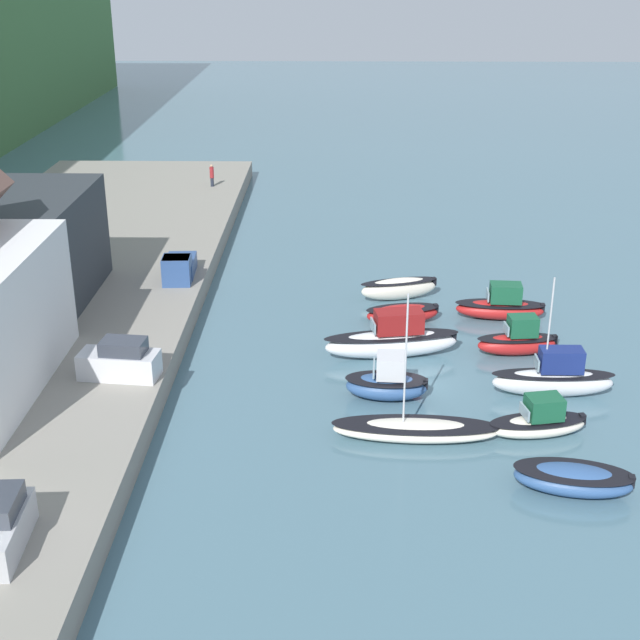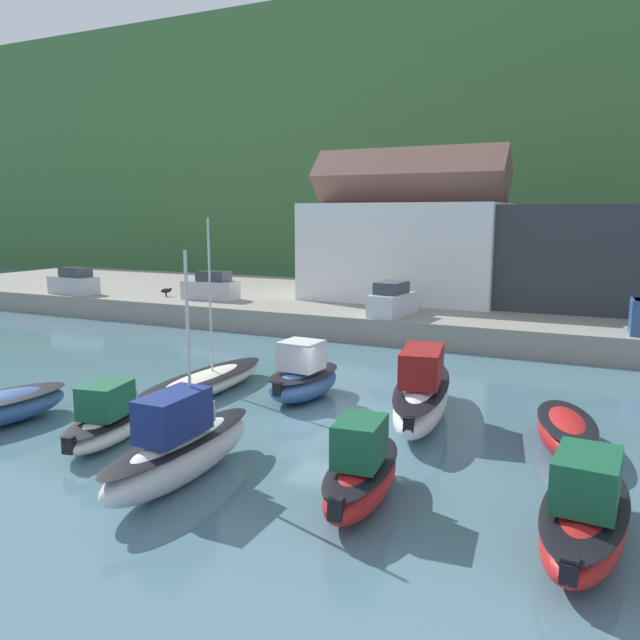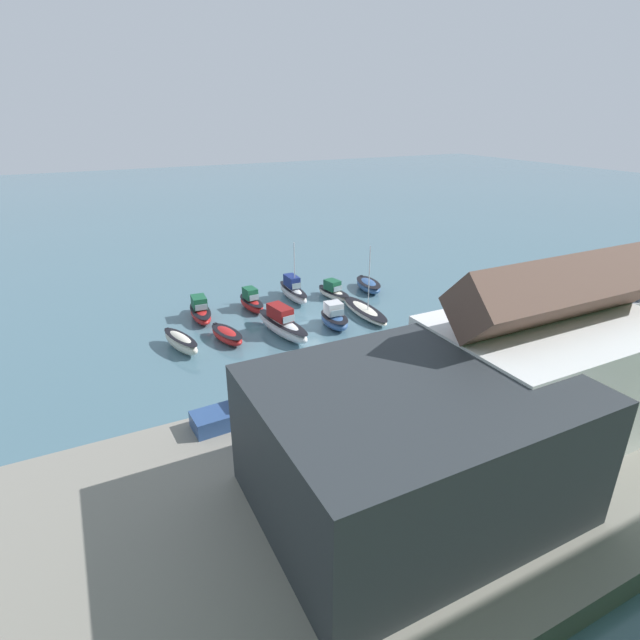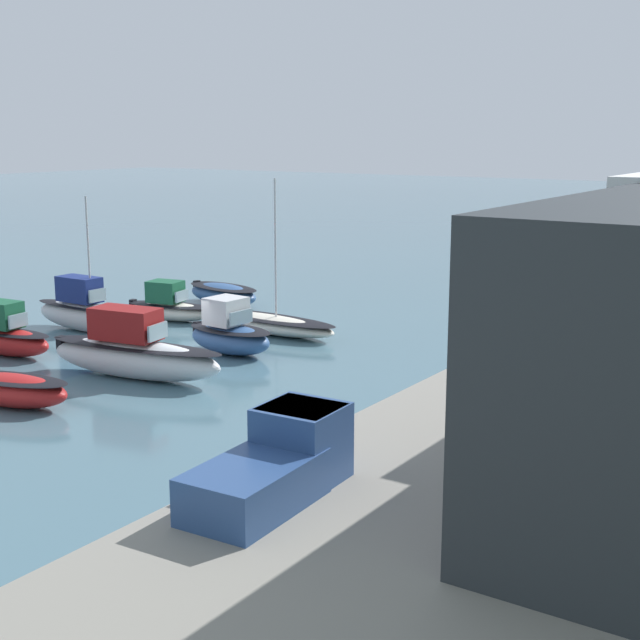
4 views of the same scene
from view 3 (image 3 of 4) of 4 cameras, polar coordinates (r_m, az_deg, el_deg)
ground_plane at (r=51.58m, az=-1.01°, el=-0.42°), size 320.00×320.00×0.00m
quay_promenade at (r=33.84m, az=17.83°, el=-13.92°), size 101.05×21.03×1.56m
harbor_clubhouse at (r=34.03m, az=24.46°, el=-4.80°), size 14.66×9.51×11.37m
yacht_club_building at (r=26.11m, az=10.57°, el=-13.66°), size 15.32×11.59×7.01m
moored_boat_0 at (r=53.65m, az=5.15°, el=1.03°), size 2.46×8.51×7.79m
moored_boat_1 at (r=50.49m, az=1.63°, el=0.20°), size 2.52×4.66×2.59m
moored_boat_2 at (r=48.79m, az=-4.34°, el=-0.52°), size 3.29×8.47×2.92m
moored_boat_3 at (r=48.25m, az=-10.59°, el=-1.71°), size 2.83×5.19×1.21m
moored_boat_4 at (r=47.37m, az=-15.61°, el=-2.45°), size 2.94×5.80×1.56m
moored_boat_5 at (r=61.28m, az=5.54°, el=3.99°), size 3.29×5.72×1.23m
moored_boat_6 at (r=58.40m, az=1.53°, el=3.23°), size 2.74×5.34×2.14m
moored_boat_7 at (r=57.94m, az=-3.10°, el=3.33°), size 1.66×6.76×6.90m
moored_boat_8 at (r=55.35m, az=-7.85°, el=2.03°), size 2.11×5.08×2.48m
moored_boat_9 at (r=53.88m, az=-13.52°, el=0.98°), size 2.31×6.06×2.45m
parked_car_1 at (r=39.50m, az=12.62°, el=-4.74°), size 2.25×4.37×2.16m
parked_car_2 at (r=49.00m, az=27.25°, el=-1.27°), size 4.30×2.04×2.16m
parked_car_3 at (r=59.64m, az=32.72°, el=1.64°), size 4.33×2.12×2.16m
pickup_truck_0 at (r=33.45m, az=-9.66°, el=-10.15°), size 4.82×2.19×1.90m
dog_on_quay at (r=52.50m, az=29.78°, el=-0.80°), size 0.72×0.82×0.68m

